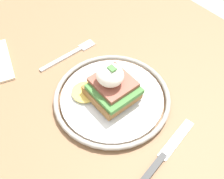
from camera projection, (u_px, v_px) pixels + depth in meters
dining_table at (101, 135)px, 0.65m from camera, size 1.11×0.89×0.72m
plate at (112, 98)px, 0.58m from camera, size 0.24×0.24×0.02m
sandwich at (111, 86)px, 0.56m from camera, size 0.11×0.11×0.08m
fork at (71, 54)px, 0.67m from camera, size 0.02×0.15×0.00m
knife at (162, 157)px, 0.51m from camera, size 0.05×0.17×0.01m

